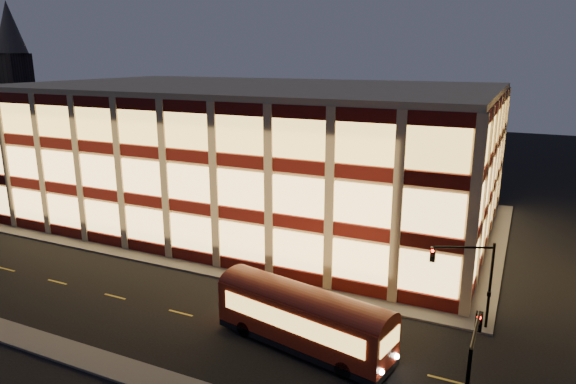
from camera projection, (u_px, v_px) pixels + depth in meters
The scene contains 10 objects.
ground at pixel (185, 272), 42.76m from camera, with size 200.00×200.00×0.00m, color black.
sidewalk_office_south at pixel (164, 261), 44.85m from camera, with size 54.00×2.00×0.15m, color #514F4C.
sidewalk_office_east at pixel (495, 247), 48.16m from camera, with size 2.00×30.00×0.15m, color #514F4C.
sidewalk_near at pixel (58, 349), 31.37m from camera, with size 100.00×2.00×0.15m, color #514F4C.
office_building at pixel (252, 151), 56.91m from camera, with size 50.45×30.45×14.50m.
church_tower at pixel (18, 99), 104.25m from camera, with size 5.00×5.00×18.00m, color #2D2621.
church_spire at pixel (9, 27), 100.67m from camera, with size 6.00×6.00×10.00m, color #4C473F.
traffic_signal_far at pixel (469, 271), 32.78m from camera, with size 3.79×1.87×6.00m.
traffic_signal_near at pixel (471, 370), 22.39m from camera, with size 0.32×4.45×6.00m.
trolley_bus at pixel (303, 315), 31.23m from camera, with size 11.83×5.11×3.89m.
Camera 1 is at (24.63, -32.22, 17.38)m, focal length 32.00 mm.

